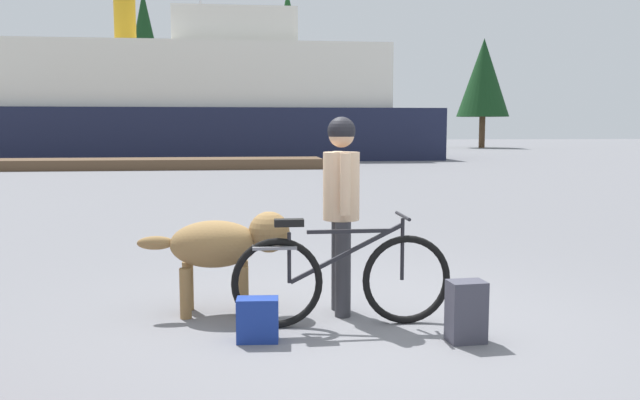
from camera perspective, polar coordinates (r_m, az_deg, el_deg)
The scene contains 12 objects.
ground_plane at distance 5.74m, azimuth 3.13°, elevation -10.39°, with size 160.00×160.00×0.00m, color slate.
bicycle at distance 5.48m, azimuth 1.84°, elevation -6.81°, with size 1.84×0.44×0.93m.
person_cyclist at distance 5.75m, azimuth 1.86°, elevation 0.38°, with size 0.32×0.53×1.74m.
dog at distance 5.87m, azimuth -8.26°, elevation -3.87°, with size 1.34×0.49×0.91m.
backpack at distance 5.24m, azimuth 12.59°, elevation -9.44°, with size 0.28×0.20×0.48m, color #3F3F4C.
handbag_pannier at distance 5.17m, azimuth -5.44°, elevation -10.32°, with size 0.32×0.18×0.34m, color navy.
dock_pier at distance 27.33m, azimuth -19.03°, elevation 2.97°, with size 17.92×2.34×0.40m, color brown.
ferry_boat at distance 35.59m, azimuth -11.24°, elevation 8.14°, with size 25.64×8.22×8.18m.
sailboat_moored at distance 39.85m, azimuth -10.12°, elevation 4.61°, with size 8.16×2.28×9.32m.
pine_tree_far_left at distance 51.33m, azimuth -15.00°, elevation 12.25°, with size 3.77×3.77×11.65m.
pine_tree_center at distance 48.25m, azimuth -2.82°, elevation 12.93°, with size 3.43×3.43×11.39m.
pine_tree_far_right at distance 54.08m, azimuth 14.02°, elevation 10.26°, with size 4.10×4.10×8.57m.
Camera 1 is at (-0.96, -5.41, 1.65)m, focal length 36.82 mm.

